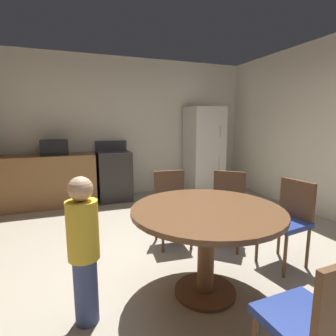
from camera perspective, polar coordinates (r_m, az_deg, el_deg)
name	(u,v)px	position (r m, az deg, el deg)	size (l,w,h in m)	color
ground_plane	(179,271)	(2.82, 2.37, -21.25)	(14.00, 14.00, 0.00)	#A89E89
wall_back	(118,128)	(5.46, -10.60, 8.50)	(5.67, 0.12, 2.70)	silver
kitchen_counter	(35,182)	(5.11, -26.61, -2.62)	(2.01, 0.60, 0.90)	olive
oven_range	(114,175)	(5.13, -11.46, -1.52)	(0.60, 0.60, 1.10)	#2D2B28
refrigerator	(204,150)	(5.62, 7.65, 3.80)	(0.68, 0.68, 1.76)	silver
microwave	(55,147)	(5.00, -23.10, 4.12)	(0.44, 0.32, 0.26)	black
dining_table	(207,226)	(2.27, 8.26, -12.14)	(1.25, 1.25, 0.76)	brown
chair_east	(288,217)	(3.01, 24.34, -9.51)	(0.45, 0.45, 0.87)	brown
chair_south	(319,322)	(1.65, 29.55, -26.71)	(0.42, 0.42, 0.87)	brown
chair_northeast	(227,203)	(3.27, 12.55, -7.39)	(0.57, 0.57, 0.87)	brown
chair_north	(172,202)	(3.22, 0.78, -7.38)	(0.43, 0.43, 0.87)	brown
person_child	(84,248)	(2.04, -17.59, -15.94)	(0.22, 0.22, 1.09)	#3D4C84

